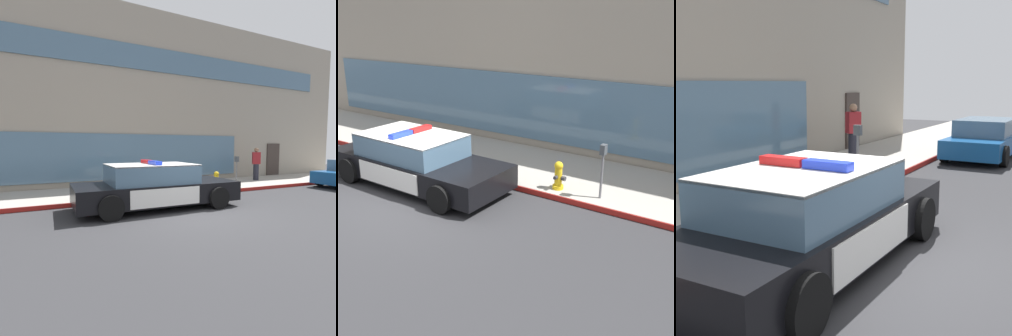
# 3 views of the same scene
# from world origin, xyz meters

# --- Properties ---
(ground) EXTENTS (48.00, 48.00, 0.00)m
(ground) POSITION_xyz_m (0.00, 0.00, 0.00)
(ground) COLOR #303033
(sidewalk) EXTENTS (48.00, 3.22, 0.15)m
(sidewalk) POSITION_xyz_m (0.00, 3.72, 0.07)
(sidewalk) COLOR #A39E93
(sidewalk) RESTS_ON ground
(curb_red_paint) EXTENTS (28.80, 0.04, 0.14)m
(curb_red_paint) POSITION_xyz_m (0.00, 2.09, 0.08)
(curb_red_paint) COLOR maroon
(curb_red_paint) RESTS_ON ground
(storefront_building) EXTENTS (25.62, 11.34, 8.41)m
(storefront_building) POSITION_xyz_m (1.30, 11.00, 4.20)
(storefront_building) COLOR gray
(storefront_building) RESTS_ON ground
(police_cruiser) EXTENTS (5.07, 2.19, 1.49)m
(police_cruiser) POSITION_xyz_m (-0.74, 0.97, 0.68)
(police_cruiser) COLOR black
(police_cruiser) RESTS_ON ground
(fire_hydrant) EXTENTS (0.34, 0.39, 0.73)m
(fire_hydrant) POSITION_xyz_m (2.68, 2.48, 0.50)
(fire_hydrant) COLOR gold
(fire_hydrant) RESTS_ON sidewalk
(pedestrian_on_sidewalk) EXTENTS (0.48, 0.44, 1.71)m
(pedestrian_on_sidewalk) POSITION_xyz_m (6.25, 3.92, 1.01)
(pedestrian_on_sidewalk) COLOR #23232D
(pedestrian_on_sidewalk) RESTS_ON sidewalk
(parking_meter) EXTENTS (0.12, 0.18, 1.34)m
(parking_meter) POSITION_xyz_m (3.79, 2.54, 1.08)
(parking_meter) COLOR slate
(parking_meter) RESTS_ON sidewalk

